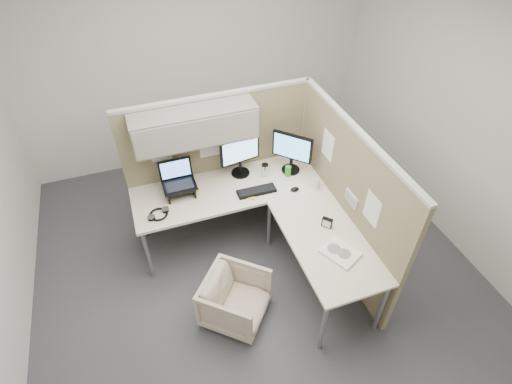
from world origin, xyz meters
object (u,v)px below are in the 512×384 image
object	(u,v)px
desk	(262,211)
keyboard	(257,191)
office_chair	(235,297)
monitor_left	(240,153)

from	to	relation	value
desk	keyboard	xyz separation A→B (m)	(0.03, 0.25, 0.05)
office_chair	keyboard	world-z (taller)	keyboard
monitor_left	keyboard	bearing A→B (deg)	-88.41
keyboard	office_chair	bearing A→B (deg)	-119.78
desk	office_chair	bearing A→B (deg)	-128.87
desk	keyboard	distance (m)	0.26
office_chair	monitor_left	distance (m)	1.47
office_chair	desk	bearing A→B (deg)	1.65
office_chair	monitor_left	xyz separation A→B (m)	(0.45, 1.20, 0.72)
monitor_left	desk	bearing A→B (deg)	-95.17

